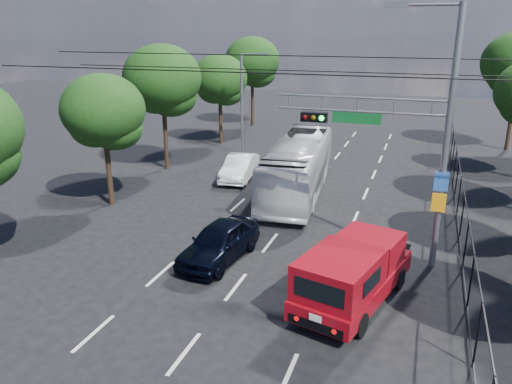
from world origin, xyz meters
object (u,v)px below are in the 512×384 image
at_px(signal_mast, 412,128).
at_px(red_pickup, 353,272).
at_px(white_bus, 298,166).
at_px(white_van, 240,167).
at_px(navy_hatchback, 219,242).

xyz_separation_m(signal_mast, red_pickup, (-1.27, -3.75, -4.11)).
relative_size(white_bus, white_van, 2.50).
distance_m(navy_hatchback, white_van, 11.01).
bearing_deg(white_bus, red_pickup, -72.08).
xyz_separation_m(signal_mast, white_bus, (-5.87, 6.93, -3.73)).
bearing_deg(signal_mast, white_bus, 130.26).
distance_m(white_bus, white_van, 4.29).
relative_size(signal_mast, red_pickup, 1.58).
bearing_deg(navy_hatchback, white_van, 113.17).
distance_m(navy_hatchback, white_bus, 9.18).
bearing_deg(red_pickup, white_van, 125.25).
distance_m(signal_mast, red_pickup, 5.71).
relative_size(navy_hatchback, white_bus, 0.41).
distance_m(red_pickup, white_van, 14.85).
distance_m(signal_mast, white_van, 13.69).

